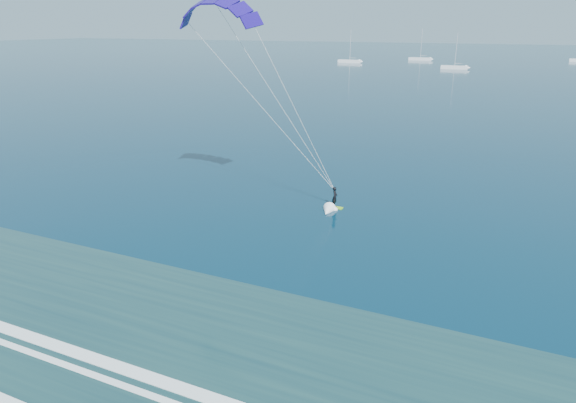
% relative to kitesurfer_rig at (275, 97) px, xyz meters
% --- Properties ---
extents(kitesurfer_rig, '(14.36, 5.98, 18.05)m').
position_rel_kitesurfer_rig_xyz_m(kitesurfer_rig, '(0.00, 0.00, 0.00)').
color(kitesurfer_rig, '#82D218').
rests_on(kitesurfer_rig, ground).
extents(sailboat_0, '(9.57, 2.40, 13.02)m').
position_rel_kitesurfer_rig_xyz_m(sailboat_0, '(-49.21, 169.12, -8.70)').
color(sailboat_0, white).
rests_on(sailboat_0, ground).
extents(sailboat_1, '(9.76, 2.40, 13.01)m').
position_rel_kitesurfer_rig_xyz_m(sailboat_1, '(-26.11, 196.27, -8.71)').
color(sailboat_1, white).
rests_on(sailboat_1, ground).
extents(sailboat_2, '(9.04, 2.40, 12.51)m').
position_rel_kitesurfer_rig_xyz_m(sailboat_2, '(-6.20, 154.88, -8.71)').
color(sailboat_2, white).
rests_on(sailboat_2, ground).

